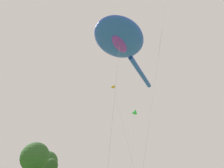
% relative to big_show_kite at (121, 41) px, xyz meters
% --- Properties ---
extents(big_show_kite, '(13.54, 6.57, 15.04)m').
position_rel_big_show_kite_xyz_m(big_show_kite, '(0.00, 0.00, 0.00)').
color(big_show_kite, blue).
rests_on(big_show_kite, ground).
extents(small_kite_box_yellow, '(1.21, 3.71, 13.98)m').
position_rel_big_show_kite_xyz_m(small_kite_box_yellow, '(6.02, 6.77, -0.63)').
color(small_kite_box_yellow, orange).
rests_on(small_kite_box_yellow, ground).
extents(small_kite_tiny_distant, '(2.23, 0.97, 10.91)m').
position_rel_big_show_kite_xyz_m(small_kite_tiny_distant, '(8.82, 5.34, -3.76)').
color(small_kite_tiny_distant, green).
rests_on(small_kite_tiny_distant, ground).
extents(tree_oak_left, '(6.95, 6.95, 11.16)m').
position_rel_big_show_kite_xyz_m(tree_oak_left, '(10.55, 38.30, -6.60)').
color(tree_oak_left, '#513823').
rests_on(tree_oak_left, ground).
extents(tree_shrub_far, '(7.79, 7.79, 12.85)m').
position_rel_big_show_kite_xyz_m(tree_shrub_far, '(24.68, 58.97, -5.34)').
color(tree_shrub_far, '#513823').
rests_on(tree_shrub_far, ground).
extents(tree_pine_center, '(4.81, 4.81, 9.55)m').
position_rel_big_show_kite_xyz_m(tree_pine_center, '(22.78, 52.27, -7.15)').
color(tree_pine_center, '#513823').
rests_on(tree_pine_center, ground).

